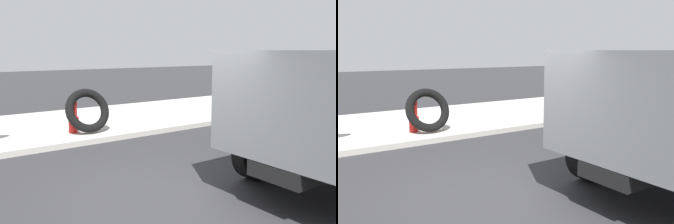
% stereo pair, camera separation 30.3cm
% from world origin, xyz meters
% --- Properties ---
extents(ground_plane, '(80.00, 80.00, 0.00)m').
position_xyz_m(ground_plane, '(0.00, 0.00, 0.00)').
color(ground_plane, '#2D2D30').
extents(sidewalk_curb, '(36.00, 5.00, 0.15)m').
position_xyz_m(sidewalk_curb, '(0.00, 6.50, 0.07)').
color(sidewalk_curb, '#BCB7AD').
rests_on(sidewalk_curb, ground).
extents(fire_hydrant, '(0.27, 0.62, 0.93)m').
position_xyz_m(fire_hydrant, '(0.13, 4.98, 0.64)').
color(fire_hydrant, red).
rests_on(fire_hydrant, sidewalk_curb).
extents(loose_tire, '(1.25, 0.71, 1.24)m').
position_xyz_m(loose_tire, '(0.48, 4.75, 0.77)').
color(loose_tire, black).
rests_on(loose_tire, sidewalk_curb).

